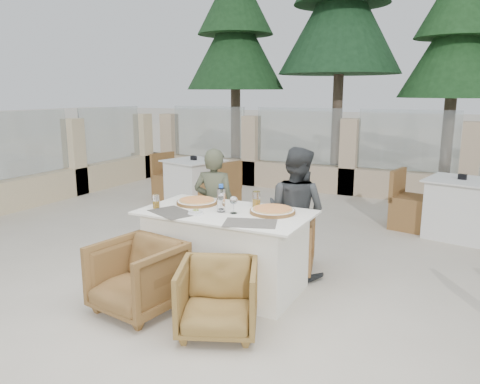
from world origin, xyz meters
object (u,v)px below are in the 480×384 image
at_px(dining_table, 226,250).
at_px(water_bottle, 221,198).
at_px(wine_glass_near, 234,204).
at_px(beer_glass_left, 156,201).
at_px(pizza_left, 197,201).
at_px(armchair_far_left, 221,229).
at_px(bg_table_a, 194,183).
at_px(armchair_far_right, 282,243).
at_px(diner_left, 214,206).
at_px(diner_right, 296,212).
at_px(bg_table_b, 459,208).
at_px(pizza_right, 273,210).
at_px(olive_dish, 196,212).
at_px(beer_glass_right, 256,199).
at_px(armchair_near_left, 138,277).
at_px(wine_glass_centre, 221,200).
at_px(armchair_near_right, 218,298).

relative_size(dining_table, water_bottle, 6.05).
xyz_separation_m(wine_glass_near, beer_glass_left, (-0.77, -0.16, -0.03)).
distance_m(pizza_left, beer_glass_left, 0.42).
bearing_deg(armchair_far_left, bg_table_a, -30.71).
height_order(pizza_left, armchair_far_right, pizza_left).
bearing_deg(diner_left, diner_right, 173.25).
bearing_deg(wine_glass_near, bg_table_b, 57.34).
xyz_separation_m(pizza_left, diner_right, (0.87, 0.51, -0.13)).
relative_size(armchair_far_right, diner_right, 0.50).
xyz_separation_m(pizza_right, armchair_far_right, (-0.10, 0.51, -0.49)).
xyz_separation_m(dining_table, olive_dish, (-0.20, -0.21, 0.41)).
height_order(beer_glass_right, armchair_far_left, beer_glass_right).
relative_size(wine_glass_near, bg_table_a, 0.11).
xyz_separation_m(armchair_near_left, diner_right, (0.92, 1.41, 0.36)).
distance_m(pizza_right, armchair_near_left, 1.35).
bearing_deg(pizza_left, pizza_right, 0.96).
distance_m(wine_glass_near, armchair_near_left, 1.07).
distance_m(armchair_far_right, armchair_near_left, 1.62).
height_order(armchair_far_left, diner_left, diner_left).
bearing_deg(bg_table_b, dining_table, -113.05).
distance_m(dining_table, bg_table_b, 3.42).
bearing_deg(bg_table_b, armchair_far_left, -130.34).
distance_m(armchair_near_left, bg_table_b, 4.31).
bearing_deg(diner_left, beer_glass_right, 145.09).
bearing_deg(wine_glass_centre, bg_table_b, 53.75).
distance_m(pizza_right, bg_table_b, 3.10).
bearing_deg(beer_glass_right, armchair_near_right, -81.19).
bearing_deg(wine_glass_near, beer_glass_right, 75.53).
xyz_separation_m(wine_glass_centre, olive_dish, (-0.12, -0.28, -0.07)).
xyz_separation_m(pizza_left, armchair_far_left, (-0.14, 0.74, -0.50)).
bearing_deg(armchair_near_left, bg_table_b, 65.18).
xyz_separation_m(water_bottle, armchair_near_right, (0.38, -0.75, -0.62)).
xyz_separation_m(beer_glass_right, bg_table_b, (1.75, 2.53, -0.46)).
distance_m(wine_glass_near, diner_right, 0.79).
bearing_deg(bg_table_a, diner_right, -23.31).
distance_m(dining_table, beer_glass_left, 0.83).
relative_size(dining_table, beer_glass_right, 10.34).
distance_m(wine_glass_near, beer_glass_right, 0.33).
distance_m(wine_glass_centre, diner_left, 0.66).
distance_m(pizza_left, beer_glass_right, 0.61).
relative_size(armchair_near_left, bg_table_a, 0.42).
xyz_separation_m(pizza_left, water_bottle, (0.37, -0.16, 0.11)).
distance_m(pizza_left, diner_left, 0.47).
distance_m(wine_glass_centre, beer_glass_left, 0.64).
height_order(beer_glass_right, armchair_far_right, beer_glass_right).
bearing_deg(pizza_left, dining_table, -18.14).
bearing_deg(diner_left, water_bottle, 114.11).
bearing_deg(diner_left, olive_dish, 97.00).
height_order(dining_table, bg_table_b, same).
xyz_separation_m(diner_right, bg_table_a, (-2.56, 2.08, -0.29)).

